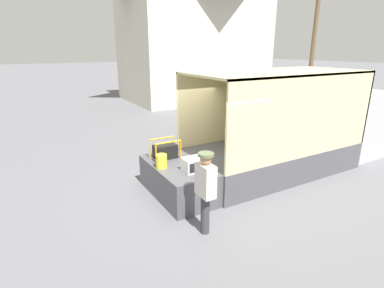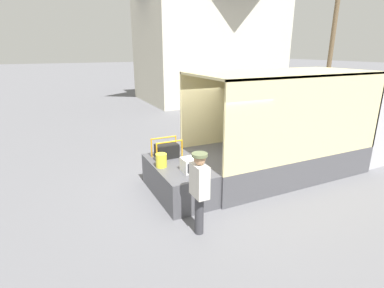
{
  "view_description": "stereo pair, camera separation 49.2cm",
  "coord_description": "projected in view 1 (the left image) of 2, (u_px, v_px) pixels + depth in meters",
  "views": [
    {
      "loc": [
        -3.73,
        -6.22,
        3.58
      ],
      "look_at": [
        -0.3,
        -0.2,
        1.36
      ],
      "focal_mm": 28.0,
      "sensor_mm": 36.0,
      "label": 1
    },
    {
      "loc": [
        -3.3,
        -6.44,
        3.58
      ],
      "look_at": [
        -0.3,
        -0.2,
        1.36
      ],
      "focal_mm": 28.0,
      "sensor_mm": 36.0,
      "label": 2
    }
  ],
  "objects": [
    {
      "name": "box_truck",
      "position": [
        309.0,
        135.0,
        9.69
      ],
      "size": [
        7.15,
        2.39,
        2.98
      ],
      "color": "#B2B2B7",
      "rests_on": "ground"
    },
    {
      "name": "microwave",
      "position": [
        193.0,
        165.0,
        7.02
      ],
      "size": [
        0.45,
        0.39,
        0.33
      ],
      "color": "white",
      "rests_on": "tailgate_deck"
    },
    {
      "name": "ground_plane",
      "position": [
        198.0,
        189.0,
        7.99
      ],
      "size": [
        160.0,
        160.0,
        0.0
      ],
      "primitive_type": "plane",
      "color": "slate"
    },
    {
      "name": "utility_pole",
      "position": [
        314.0,
        37.0,
        19.14
      ],
      "size": [
        1.8,
        0.28,
        8.29
      ],
      "color": "brown",
      "rests_on": "ground"
    },
    {
      "name": "worker_person",
      "position": [
        205.0,
        185.0,
        5.79
      ],
      "size": [
        0.31,
        0.44,
        1.71
      ],
      "color": "#38383D",
      "rests_on": "ground"
    },
    {
      "name": "house_backdrop",
      "position": [
        193.0,
        31.0,
        21.21
      ],
      "size": [
        9.88,
        6.79,
        9.37
      ],
      "color": "beige",
      "rests_on": "ground"
    },
    {
      "name": "orange_bucket",
      "position": [
        161.0,
        161.0,
        7.23
      ],
      "size": [
        0.27,
        0.27,
        0.33
      ],
      "color": "yellow",
      "rests_on": "tailgate_deck"
    },
    {
      "name": "portable_generator",
      "position": [
        166.0,
        151.0,
        7.87
      ],
      "size": [
        0.73,
        0.46,
        0.51
      ],
      "color": "black",
      "rests_on": "tailgate_deck"
    },
    {
      "name": "tailgate_deck",
      "position": [
        178.0,
        180.0,
        7.59
      ],
      "size": [
        1.2,
        2.27,
        0.81
      ],
      "primitive_type": "cube",
      "color": "#4C4C51",
      "rests_on": "ground"
    }
  ]
}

